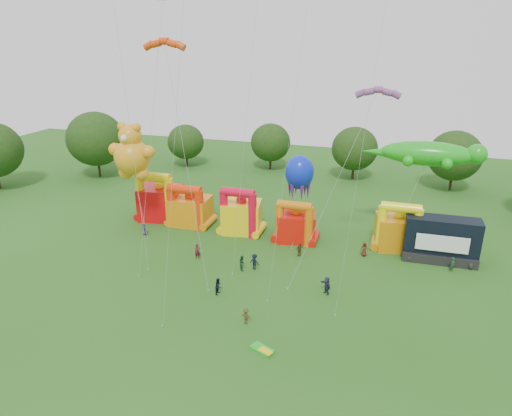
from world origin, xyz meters
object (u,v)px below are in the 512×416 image
(spectator_4, at_px, (300,249))
(bouncy_castle_0, at_px, (160,201))
(spectator_0, at_px, (144,229))
(stage_trailer, at_px, (441,240))
(octopus_kite, at_px, (298,193))
(gecko_kite, at_px, (414,187))
(teddy_bear_kite, at_px, (133,162))
(bouncy_castle_2, at_px, (241,215))

(spectator_4, bearing_deg, bouncy_castle_0, -59.71)
(spectator_0, height_order, spectator_4, spectator_4)
(stage_trailer, height_order, spectator_4, stage_trailer)
(octopus_kite, distance_m, spectator_0, 21.12)
(gecko_kite, bearing_deg, teddy_bear_kite, -167.37)
(teddy_bear_kite, xyz_separation_m, spectator_4, (21.83, -0.40, -8.92))
(teddy_bear_kite, relative_size, octopus_kite, 1.27)
(bouncy_castle_0, relative_size, stage_trailer, 0.88)
(bouncy_castle_0, relative_size, gecko_kite, 0.50)
(teddy_bear_kite, height_order, spectator_0, teddy_bear_kite)
(stage_trailer, distance_m, gecko_kite, 7.27)
(bouncy_castle_0, bearing_deg, spectator_4, -15.24)
(stage_trailer, bearing_deg, teddy_bear_kite, -174.59)
(teddy_bear_kite, bearing_deg, spectator_0, -18.75)
(bouncy_castle_2, height_order, teddy_bear_kite, teddy_bear_kite)
(gecko_kite, relative_size, spectator_4, 8.23)
(spectator_0, bearing_deg, octopus_kite, 32.41)
(gecko_kite, bearing_deg, stage_trailer, -49.76)
(gecko_kite, xyz_separation_m, spectator_4, (-12.40, -8.07, -6.56))
(bouncy_castle_0, height_order, stage_trailer, bouncy_castle_0)
(bouncy_castle_2, height_order, octopus_kite, octopus_kite)
(bouncy_castle_2, xyz_separation_m, teddy_bear_kite, (-12.84, -4.35, 7.31))
(spectator_0, relative_size, spectator_4, 0.96)
(gecko_kite, bearing_deg, bouncy_castle_2, -171.18)
(spectator_4, bearing_deg, octopus_kite, -120.18)
(octopus_kite, distance_m, spectator_4, 10.34)
(bouncy_castle_0, distance_m, gecko_kite, 34.39)
(bouncy_castle_0, height_order, bouncy_castle_2, bouncy_castle_0)
(gecko_kite, bearing_deg, octopus_kite, 175.36)
(bouncy_castle_2, xyz_separation_m, stage_trailer, (24.86, -0.78, 0.05))
(bouncy_castle_0, height_order, gecko_kite, gecko_kite)
(spectator_0, xyz_separation_m, spectator_4, (20.97, -0.11, 0.04))
(gecko_kite, xyz_separation_m, octopus_kite, (-14.76, 1.20, -2.63))
(bouncy_castle_2, bearing_deg, octopus_kite, 34.24)
(teddy_bear_kite, bearing_deg, stage_trailer, 5.41)
(bouncy_castle_0, bearing_deg, gecko_kite, 3.68)
(teddy_bear_kite, xyz_separation_m, gecko_kite, (34.23, 7.67, -2.36))
(teddy_bear_kite, distance_m, gecko_kite, 35.16)
(bouncy_castle_0, xyz_separation_m, spectator_0, (0.63, -5.78, -1.91))
(bouncy_castle_0, distance_m, bouncy_castle_2, 12.65)
(teddy_bear_kite, bearing_deg, octopus_kite, 24.48)
(bouncy_castle_2, distance_m, spectator_0, 12.94)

